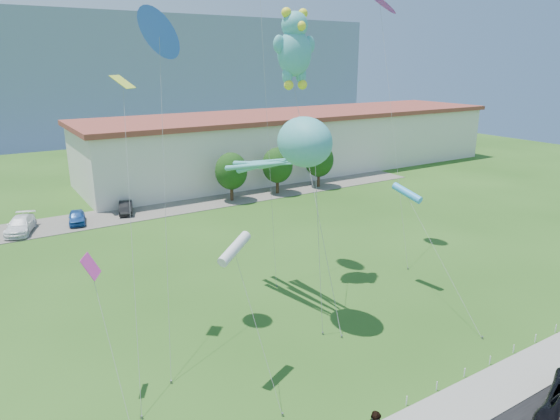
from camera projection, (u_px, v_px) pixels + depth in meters
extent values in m
plane|color=#234B15|center=(370.00, 397.00, 23.24)|extent=(160.00, 160.00, 0.00)
cube|color=#59544C|center=(141.00, 212.00, 51.63)|extent=(70.00, 6.00, 0.06)
cube|color=gray|center=(27.00, 72.00, 117.03)|extent=(160.00, 50.00, 25.00)
cube|color=beige|center=(300.00, 143.00, 71.10)|extent=(60.00, 14.00, 7.60)
cube|color=brown|center=(300.00, 114.00, 69.92)|extent=(61.00, 15.00, 0.60)
cylinder|color=white|center=(373.00, 417.00, 21.61)|extent=(0.05, 0.05, 0.50)
cylinder|color=white|center=(407.00, 401.00, 22.62)|extent=(0.05, 0.05, 0.50)
cylinder|color=white|center=(437.00, 386.00, 23.64)|extent=(0.05, 0.05, 0.50)
cylinder|color=white|center=(464.00, 373.00, 24.66)|extent=(0.05, 0.05, 0.50)
cylinder|color=white|center=(490.00, 360.00, 25.68)|extent=(0.05, 0.05, 0.50)
cylinder|color=white|center=(514.00, 349.00, 26.70)|extent=(0.05, 0.05, 0.50)
cylinder|color=white|center=(535.00, 338.00, 27.72)|extent=(0.05, 0.05, 0.50)
cylinder|color=white|center=(556.00, 328.00, 28.73)|extent=(0.05, 0.05, 0.50)
cylinder|color=#3F2B19|center=(232.00, 191.00, 55.61)|extent=(0.36, 0.36, 2.20)
ellipsoid|color=#14380F|center=(231.00, 171.00, 54.95)|extent=(3.60, 3.60, 4.14)
cylinder|color=#3F2B19|center=(277.00, 184.00, 58.66)|extent=(0.36, 0.36, 2.20)
ellipsoid|color=#14380F|center=(277.00, 165.00, 58.00)|extent=(3.60, 3.60, 4.14)
cylinder|color=#3F2B19|center=(319.00, 178.00, 61.72)|extent=(0.36, 0.36, 2.20)
ellipsoid|color=#14380F|center=(319.00, 160.00, 61.06)|extent=(3.60, 3.60, 4.14)
imported|color=white|center=(20.00, 225.00, 45.23)|extent=(3.47, 5.28, 1.42)
imported|color=#1C4C9A|center=(77.00, 217.00, 47.81)|extent=(2.12, 3.85, 1.24)
imported|color=black|center=(126.00, 207.00, 51.00)|extent=(2.26, 3.90, 1.22)
ellipsoid|color=teal|center=(305.00, 142.00, 27.18)|extent=(2.75, 3.57, 2.75)
sphere|color=white|center=(309.00, 140.00, 25.97)|extent=(0.43, 0.43, 0.43)
sphere|color=white|center=(324.00, 138.00, 26.47)|extent=(0.43, 0.43, 0.43)
cylinder|color=slate|center=(323.00, 333.00, 28.54)|extent=(0.10, 0.10, 0.16)
cylinder|color=gray|center=(319.00, 249.00, 27.56)|extent=(0.04, 1.13, 9.85)
ellipsoid|color=teal|center=(294.00, 53.00, 32.13)|extent=(2.33, 1.98, 2.92)
sphere|color=teal|center=(295.00, 25.00, 31.64)|extent=(1.71, 1.71, 1.71)
sphere|color=#FFF528|center=(286.00, 13.00, 31.11)|extent=(0.63, 0.63, 0.63)
sphere|color=#FFF528|center=(303.00, 13.00, 31.75)|extent=(0.63, 0.63, 0.63)
sphere|color=#FFF528|center=(301.00, 26.00, 31.08)|extent=(0.63, 0.63, 0.63)
ellipsoid|color=teal|center=(279.00, 44.00, 31.38)|extent=(0.81, 0.57, 1.13)
ellipsoid|color=teal|center=(309.00, 45.00, 32.57)|extent=(0.81, 0.57, 1.13)
ellipsoid|color=teal|center=(287.00, 75.00, 32.24)|extent=(0.72, 0.63, 1.17)
ellipsoid|color=teal|center=(301.00, 75.00, 32.79)|extent=(0.72, 0.63, 1.17)
sphere|color=#FFF528|center=(289.00, 85.00, 32.27)|extent=(0.63, 0.63, 0.63)
sphere|color=#FFF528|center=(302.00, 85.00, 32.82)|extent=(0.63, 0.63, 0.63)
cylinder|color=slate|center=(342.00, 336.00, 28.22)|extent=(0.10, 0.10, 0.16)
cylinder|color=gray|center=(316.00, 202.00, 30.47)|extent=(2.47, 8.76, 13.22)
cube|color=#DAF138|center=(123.00, 82.00, 25.39)|extent=(1.29, 1.29, 0.86)
cylinder|color=slate|center=(142.00, 417.00, 21.82)|extent=(0.10, 0.10, 0.16)
cylinder|color=gray|center=(132.00, 238.00, 23.62)|extent=(2.56, 7.76, 13.67)
cylinder|color=silver|center=(235.00, 249.00, 22.99)|extent=(0.50, 2.25, 0.87)
cylinder|color=slate|center=(282.00, 415.00, 21.99)|extent=(0.10, 0.10, 0.16)
cylinder|color=gray|center=(258.00, 331.00, 22.51)|extent=(0.28, 3.77, 6.39)
cylinder|color=#36A4F6|center=(407.00, 193.00, 33.22)|extent=(0.50, 2.25, 0.87)
cylinder|color=slate|center=(482.00, 338.00, 28.11)|extent=(0.10, 0.10, 0.16)
cylinder|color=gray|center=(441.00, 260.00, 30.68)|extent=(1.40, 7.76, 6.27)
cone|color=purple|center=(380.00, 0.00, 38.29)|extent=(1.80, 1.33, 1.33)
cylinder|color=slate|center=(408.00, 269.00, 37.45)|extent=(0.10, 0.10, 0.16)
cylinder|color=gray|center=(394.00, 134.00, 37.89)|extent=(1.95, 6.73, 19.17)
cone|color=blue|center=(159.00, 33.00, 25.96)|extent=(1.80, 1.33, 1.33)
cylinder|color=slate|center=(171.00, 382.00, 24.23)|extent=(0.10, 0.10, 0.16)
cylinder|color=gray|center=(165.00, 202.00, 25.11)|extent=(2.74, 6.25, 16.10)
cube|color=#F737A9|center=(91.00, 266.00, 22.09)|extent=(1.29, 1.29, 0.86)
cylinder|color=gray|center=(113.00, 355.00, 21.02)|extent=(0.10, 4.93, 5.97)
cylinder|color=slate|center=(276.00, 286.00, 34.53)|extent=(0.10, 0.10, 0.16)
cylinder|color=gray|center=(267.00, 115.00, 33.57)|extent=(1.53, 4.84, 22.80)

